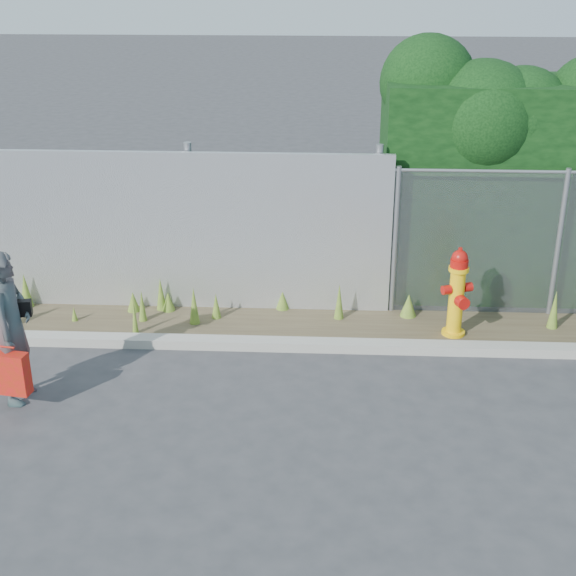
# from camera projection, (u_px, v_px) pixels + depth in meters

# --- Properties ---
(ground) EXTENTS (80.00, 80.00, 0.00)m
(ground) POSITION_uv_depth(u_px,v_px,m) (310.00, 429.00, 8.38)
(ground) COLOR #343436
(ground) RESTS_ON ground
(curb) EXTENTS (16.00, 0.22, 0.12)m
(curb) POSITION_uv_depth(u_px,v_px,m) (314.00, 345.00, 10.01)
(curb) COLOR gray
(curb) RESTS_ON ground
(weed_strip) EXTENTS (16.00, 1.31, 0.54)m
(weed_strip) POSITION_uv_depth(u_px,v_px,m) (241.00, 315.00, 10.67)
(weed_strip) COLOR #463B28
(weed_strip) RESTS_ON ground
(corrugated_fence) EXTENTS (8.50, 0.21, 2.30)m
(corrugated_fence) POSITION_uv_depth(u_px,v_px,m) (77.00, 230.00, 10.86)
(corrugated_fence) COLOR silver
(corrugated_fence) RESTS_ON ground
(fire_hydrant) EXTENTS (0.40, 0.36, 1.21)m
(fire_hydrant) POSITION_uv_depth(u_px,v_px,m) (457.00, 294.00, 10.16)
(fire_hydrant) COLOR yellow
(fire_hydrant) RESTS_ON ground
(woman) EXTENTS (0.43, 0.64, 1.75)m
(woman) POSITION_uv_depth(u_px,v_px,m) (11.00, 327.00, 8.63)
(woman) COLOR #106765
(woman) RESTS_ON ground
(red_tote_bag) EXTENTS (0.43, 0.16, 0.56)m
(red_tote_bag) POSITION_uv_depth(u_px,v_px,m) (9.00, 373.00, 8.56)
(red_tote_bag) COLOR #A52E09
(black_shoulder_bag) EXTENTS (0.24, 0.10, 0.18)m
(black_shoulder_bag) POSITION_uv_depth(u_px,v_px,m) (20.00, 308.00, 8.67)
(black_shoulder_bag) COLOR black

